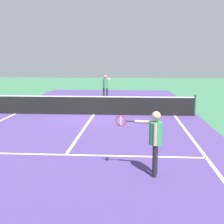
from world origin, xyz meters
The scene contains 8 objects.
ground_plane centered at (0.00, 0.00, 0.00)m, with size 60.00×60.00×0.00m, color #38724C.
court_surface_inbounds centered at (0.00, 0.00, 0.00)m, with size 10.62×24.40×0.00m, color #4C387A.
line_sideline_right centered at (4.11, -5.95, 0.00)m, with size 0.10×11.89×0.01m, color white.
line_service_near centered at (0.00, -6.40, 0.00)m, with size 8.22×0.10×0.01m, color white.
line_center_service centered at (0.00, -3.20, 0.00)m, with size 0.10×6.40×0.01m, color white.
net centered at (0.00, 0.00, 0.49)m, with size 10.25×0.09×1.07m.
player_near centered at (2.49, -7.77, 0.99)m, with size 1.15×0.65×1.59m.
player_far centered at (0.15, 5.22, 1.09)m, with size 0.47×1.24×1.74m.
Camera 1 is at (1.93, -14.62, 2.80)m, focal length 46.93 mm.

